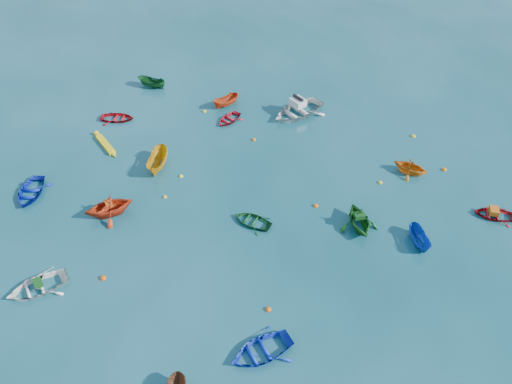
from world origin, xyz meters
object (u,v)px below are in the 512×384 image
Objects in this scene: kayak_yellow at (106,146)px; motorboat_white at (297,114)px; dinghy_blue_se at (261,353)px; dinghy_blue_sw at (31,194)px; dinghy_white_near at (39,289)px.

motorboat_white is at bearing -18.90° from kayak_yellow.
dinghy_blue_se is 22.54m from motorboat_white.
dinghy_blue_se is 0.70× the size of motorboat_white.
motorboat_white reaches higher than dinghy_blue_sw.
motorboat_white reaches higher than kayak_yellow.
motorboat_white is at bearing 143.89° from dinghy_blue_se.
dinghy_blue_se is 21.45m from kayak_yellow.
dinghy_white_near is 13.40m from dinghy_blue_se.
dinghy_blue_sw reaches higher than kayak_yellow.
kayak_yellow is at bearing -173.89° from dinghy_blue_se.
motorboat_white is (-10.10, 20.15, 0.00)m from dinghy_blue_se.
dinghy_blue_sw is 8.72m from dinghy_white_near.
dinghy_blue_sw is 0.97× the size of dinghy_white_near.
dinghy_white_near is 0.96× the size of kayak_yellow.
dinghy_blue_sw is 0.97× the size of dinghy_blue_se.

